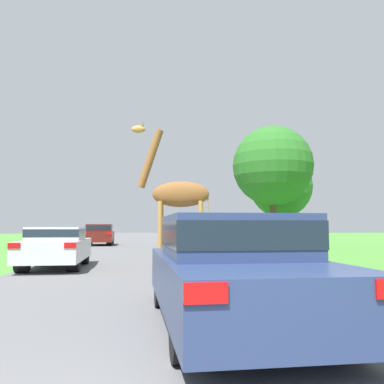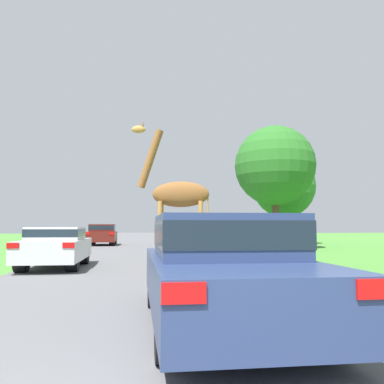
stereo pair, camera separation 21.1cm
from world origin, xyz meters
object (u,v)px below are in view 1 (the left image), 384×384
object	(u,v)px
car_queue_right	(185,235)
car_far_ahead	(99,234)
giraffe_near_road	(176,195)
car_verge_right	(206,248)
tree_centre_back	(281,187)
car_queue_left	(56,246)
tree_left_edge	(273,166)
car_lead_maroon	(232,267)

from	to	relation	value
car_queue_right	car_far_ahead	xyz separation A→B (m)	(-6.04, 1.32, 0.09)
giraffe_near_road	car_verge_right	world-z (taller)	giraffe_near_road
car_queue_right	tree_centre_back	world-z (taller)	tree_centre_back
giraffe_near_road	car_far_ahead	size ratio (longest dim) A/B	1.38
car_queue_left	tree_left_edge	xyz separation A→B (m)	(10.93, 9.97, 4.32)
car_verge_right	tree_left_edge	bearing A→B (deg)	63.33
giraffe_near_road	car_queue_right	bearing A→B (deg)	0.45
giraffe_near_road	car_queue_right	size ratio (longest dim) A/B	1.15
car_queue_right	car_verge_right	bearing A→B (deg)	-95.60
car_lead_maroon	car_queue_left	world-z (taller)	car_lead_maroon
tree_centre_back	car_queue_left	bearing A→B (deg)	-130.32
car_lead_maroon	car_queue_right	size ratio (longest dim) A/B	1.00
car_far_ahead	tree_left_edge	bearing A→B (deg)	-30.15
tree_left_edge	tree_centre_back	xyz separation A→B (m)	(2.93, 6.36, -0.60)
giraffe_near_road	tree_left_edge	xyz separation A→B (m)	(6.84, 8.20, 2.48)
car_queue_right	tree_centre_back	bearing A→B (deg)	10.15
car_queue_left	tree_left_edge	size ratio (longest dim) A/B	0.56
car_queue_left	giraffe_near_road	bearing A→B (deg)	23.39
giraffe_near_road	car_verge_right	distance (m)	5.19
car_queue_left	car_verge_right	world-z (taller)	car_verge_right
car_far_ahead	tree_centre_back	bearing A→B (deg)	0.28
car_verge_right	tree_centre_back	size ratio (longest dim) A/B	0.67
tree_left_edge	tree_centre_back	world-z (taller)	tree_left_edge
car_queue_left	car_verge_right	distance (m)	5.36
tree_centre_back	car_verge_right	bearing A→B (deg)	-116.04
car_lead_maroon	tree_centre_back	distance (m)	26.84
car_lead_maroon	car_verge_right	world-z (taller)	car_lead_maroon
tree_left_edge	car_queue_left	bearing A→B (deg)	-137.63
car_far_ahead	tree_centre_back	xyz separation A→B (m)	(13.76, 0.07, 3.64)
car_lead_maroon	tree_left_edge	size ratio (longest dim) A/B	0.63
giraffe_near_road	tree_left_edge	bearing A→B (deg)	-30.56
giraffe_near_road	car_lead_maroon	world-z (taller)	giraffe_near_road
giraffe_near_road	tree_centre_back	world-z (taller)	tree_centre_back
giraffe_near_road	car_queue_left	xyz separation A→B (m)	(-4.10, -1.77, -1.84)
giraffe_near_road	car_verge_right	xyz separation A→B (m)	(0.27, -4.87, -1.79)
car_lead_maroon	tree_centre_back	size ratio (longest dim) A/B	0.69
car_queue_right	tree_left_edge	bearing A→B (deg)	-46.08
car_lead_maroon	car_verge_right	xyz separation A→B (m)	(0.59, 5.18, -0.02)
giraffe_near_road	car_verge_right	size ratio (longest dim) A/B	1.19
car_queue_right	car_verge_right	world-z (taller)	car_verge_right
car_queue_left	car_far_ahead	bearing A→B (deg)	89.65
giraffe_near_road	car_lead_maroon	size ratio (longest dim) A/B	1.15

